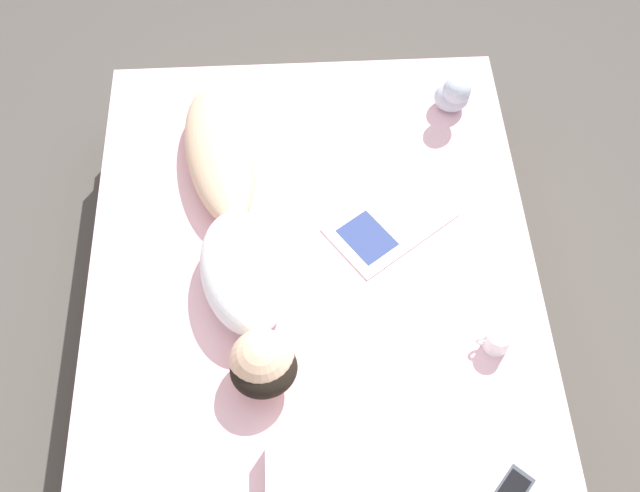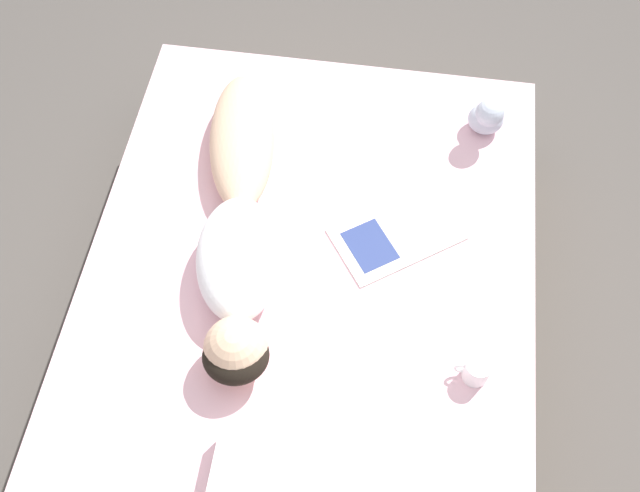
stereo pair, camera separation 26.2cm
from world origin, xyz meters
name	(u,v)px [view 2 (the right image)]	position (x,y,z in m)	size (l,w,h in m)	color
ground_plane	(310,333)	(0.00, 0.00, 0.00)	(12.00, 12.00, 0.00)	#4C4742
bed	(309,307)	(0.00, 0.00, 0.24)	(1.64, 2.11, 0.49)	tan
person	(239,228)	(0.26, -0.10, 0.58)	(0.46, 1.32, 0.21)	#DBB28E
open_magazine	(395,235)	(-0.29, -0.21, 0.49)	(0.52, 0.47, 0.01)	silver
coffee_mug	(476,370)	(-0.59, 0.29, 0.53)	(0.12, 0.08, 0.09)	white
plush_toy	(487,117)	(-0.58, -0.74, 0.58)	(0.14, 0.16, 0.20)	#B2BCCC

